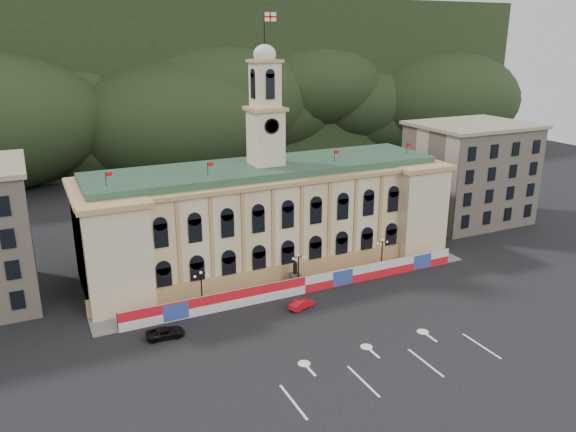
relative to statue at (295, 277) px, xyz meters
name	(u,v)px	position (x,y,z in m)	size (l,w,h in m)	color
ground	(364,345)	(0.00, -18.00, -1.19)	(260.00, 260.00, 0.00)	black
lane_markings	(390,367)	(0.00, -23.00, -1.18)	(26.00, 10.00, 0.02)	white
hill_ridge	(138,88)	(0.03, 103.99, 18.30)	(230.00, 80.00, 64.00)	black
city_hall	(268,214)	(0.00, 9.63, 6.66)	(56.20, 17.60, 37.10)	beige
side_building_right	(469,172)	(43.00, 12.93, 8.14)	(21.00, 17.00, 18.60)	tan
hoarding_fence	(305,285)	(0.06, -2.93, 0.06)	(50.00, 0.44, 2.50)	red
pavement	(296,285)	(0.00, -0.25, -1.11)	(56.00, 5.50, 0.16)	slate
statue	(295,277)	(0.00, 0.00, 0.00)	(1.40, 1.40, 3.72)	#595651
lamp_left	(201,286)	(-14.00, -1.00, 1.89)	(1.96, 0.44, 5.15)	black
lamp_center	(298,268)	(0.00, -1.00, 1.89)	(1.96, 0.44, 5.15)	black
lamp_right	(382,252)	(14.00, -1.00, 1.89)	(1.96, 0.44, 5.15)	black
red_sedan	(302,304)	(-2.34, -6.79, -0.57)	(3.96, 2.36, 1.23)	red
black_suv	(165,333)	(-20.21, -6.51, -0.56)	(4.67, 2.44, 1.25)	black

